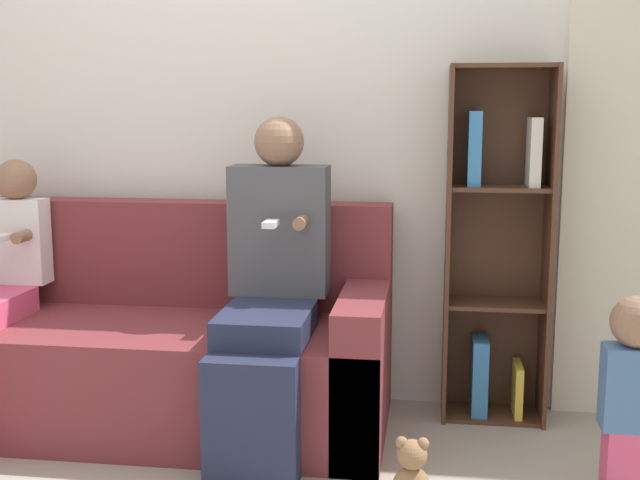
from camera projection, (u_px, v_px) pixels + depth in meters
The scene contains 7 objects.
ground_plane at pixel (203, 478), 2.98m from camera, with size 14.00×14.00×0.00m, color #9E9384.
back_wall at pixel (254, 126), 3.68m from camera, with size 10.00×0.06×2.55m.
couch at pixel (149, 352), 3.47m from camera, with size 2.05×0.81×0.94m.
adult_seated at pixel (271, 277), 3.22m from camera, with size 0.41×0.75×1.32m.
toddler_standing at pixel (633, 387), 2.79m from camera, with size 0.21×0.18×0.72m.
bookshelf at pixel (496, 251), 3.48m from camera, with size 0.44×0.27×1.54m.
teddy_bear at pixel (412, 478), 2.70m from camera, with size 0.13×0.11×0.27m.
Camera 1 is at (0.82, -2.70, 1.36)m, focal length 45.00 mm.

